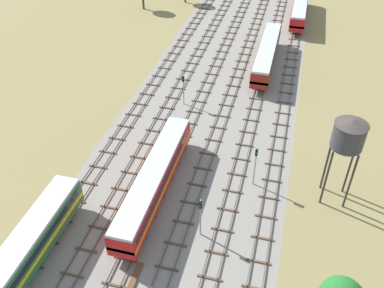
# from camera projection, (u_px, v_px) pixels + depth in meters

# --- Properties ---
(ground_plane) EXTENTS (480.00, 480.00, 0.00)m
(ground_plane) POSITION_uv_depth(u_px,v_px,m) (221.00, 83.00, 68.33)
(ground_plane) COLOR olive
(ballast_bed) EXTENTS (25.17, 176.00, 0.01)m
(ballast_bed) POSITION_uv_depth(u_px,v_px,m) (221.00, 83.00, 68.33)
(ballast_bed) COLOR gray
(ballast_bed) RESTS_ON ground
(track_far_left) EXTENTS (2.40, 126.00, 0.29)m
(track_far_left) POSITION_uv_depth(u_px,v_px,m) (162.00, 72.00, 71.13)
(track_far_left) COLOR #47382D
(track_far_left) RESTS_ON ground
(track_left) EXTENTS (2.40, 126.00, 0.29)m
(track_left) POSITION_uv_depth(u_px,v_px,m) (185.00, 75.00, 70.28)
(track_left) COLOR #47382D
(track_left) RESTS_ON ground
(track_centre_left) EXTENTS (2.40, 126.00, 0.29)m
(track_centre_left) POSITION_uv_depth(u_px,v_px,m) (210.00, 78.00, 69.43)
(track_centre_left) COLOR #47382D
(track_centre_left) RESTS_ON ground
(track_centre) EXTENTS (2.40, 126.00, 0.29)m
(track_centre) POSITION_uv_depth(u_px,v_px,m) (235.00, 81.00, 68.59)
(track_centre) COLOR #47382D
(track_centre) RESTS_ON ground
(track_centre_right) EXTENTS (2.40, 126.00, 0.29)m
(track_centre_right) POSITION_uv_depth(u_px,v_px,m) (260.00, 84.00, 67.74)
(track_centre_right) COLOR #47382D
(track_centre_right) RESTS_ON ground
(track_right) EXTENTS (2.40, 126.00, 0.29)m
(track_right) POSITION_uv_depth(u_px,v_px,m) (287.00, 88.00, 66.89)
(track_right) COLOR #47382D
(track_right) RESTS_ON ground
(passenger_coach_far_left_nearest) EXTENTS (2.96, 22.00, 3.80)m
(passenger_coach_far_left_nearest) POSITION_uv_depth(u_px,v_px,m) (11.00, 270.00, 36.88)
(passenger_coach_far_left_nearest) COLOR #286638
(passenger_coach_far_left_nearest) RESTS_ON ground
(diesel_railcar_centre_left_near) EXTENTS (2.96, 20.50, 3.80)m
(diesel_railcar_centre_left_near) POSITION_uv_depth(u_px,v_px,m) (154.00, 178.00, 46.38)
(diesel_railcar_centre_left_near) COLOR red
(diesel_railcar_centre_left_near) RESTS_ON ground
(diesel_railcar_centre_right_mid) EXTENTS (2.96, 20.50, 3.80)m
(diesel_railcar_centre_right_mid) POSITION_uv_depth(u_px,v_px,m) (267.00, 53.00, 71.25)
(diesel_railcar_centre_right_mid) COLOR maroon
(diesel_railcar_centre_right_mid) RESTS_ON ground
(diesel_railcar_right_midfar) EXTENTS (2.96, 20.50, 3.80)m
(diesel_railcar_right_midfar) POSITION_uv_depth(u_px,v_px,m) (300.00, 8.00, 88.57)
(diesel_railcar_right_midfar) COLOR red
(diesel_railcar_right_midfar) RESTS_ON ground
(water_tower) EXTENTS (3.49, 3.49, 10.67)m
(water_tower) POSITION_uv_depth(u_px,v_px,m) (349.00, 135.00, 42.33)
(water_tower) COLOR #2D2826
(water_tower) RESTS_ON ground
(signal_post_nearest) EXTENTS (0.28, 0.47, 5.02)m
(signal_post_nearest) POSITION_uv_depth(u_px,v_px,m) (200.00, 213.00, 41.42)
(signal_post_nearest) COLOR gray
(signal_post_nearest) RESTS_ON ground
(signal_post_near) EXTENTS (0.28, 0.47, 5.44)m
(signal_post_near) POSITION_uv_depth(u_px,v_px,m) (255.00, 162.00, 47.28)
(signal_post_near) COLOR gray
(signal_post_near) RESTS_ON ground
(signal_post_mid) EXTENTS (0.28, 0.47, 4.86)m
(signal_post_mid) POSITION_uv_depth(u_px,v_px,m) (183.00, 86.00, 61.42)
(signal_post_mid) COLOR gray
(signal_post_mid) RESTS_ON ground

